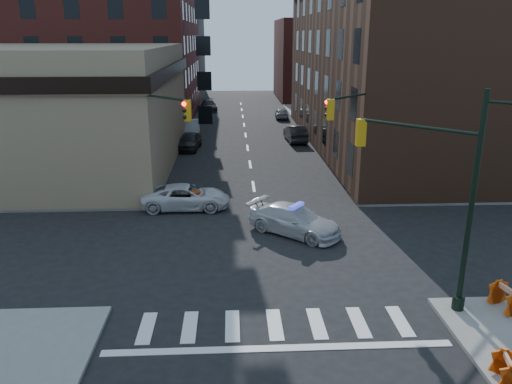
{
  "coord_description": "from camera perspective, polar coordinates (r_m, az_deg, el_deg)",
  "views": [
    {
      "loc": [
        -1.43,
        -22.14,
        9.81
      ],
      "look_at": [
        -0.24,
        1.84,
        2.2
      ],
      "focal_mm": 35.0,
      "sensor_mm": 36.0,
      "label": 1
    }
  ],
  "objects": [
    {
      "name": "pedestrian_b",
      "position": [
        34.52,
        -21.43,
        1.81
      ],
      "size": [
        1.19,
        1.09,
        1.99
      ],
      "primitive_type": "imported",
      "rotation": [
        0.0,
        0.0,
        0.43
      ],
      "color": "black",
      "rests_on": "sidewalk_nw"
    },
    {
      "name": "parked_car_enear",
      "position": [
        48.01,
        4.52,
        6.69
      ],
      "size": [
        1.92,
        4.8,
        1.55
      ],
      "primitive_type": "imported",
      "rotation": [
        0.0,
        0.0,
        3.2
      ],
      "color": "black",
      "rests_on": "ground"
    },
    {
      "name": "barrel_road",
      "position": [
        26.15,
        4.26,
        -3.37
      ],
      "size": [
        0.66,
        0.66,
        0.96
      ],
      "primitive_type": "cylinder",
      "rotation": [
        0.0,
        0.0,
        -0.27
      ],
      "color": "#D06309",
      "rests_on": "ground"
    },
    {
      "name": "barricade_se_c",
      "position": [
        16.88,
        26.75,
        -17.78
      ],
      "size": [
        0.75,
        1.18,
        0.82
      ],
      "primitive_type": null,
      "rotation": [
        0.0,
        0.0,
        1.37
      ],
      "color": "#E44A0A",
      "rests_on": "sidewalk_se"
    },
    {
      "name": "bank_building",
      "position": [
        41.99,
        -24.89,
        8.72
      ],
      "size": [
        22.0,
        22.0,
        9.0
      ],
      "primitive_type": "cube",
      "color": "#877358",
      "rests_on": "ground"
    },
    {
      "name": "apartment_block",
      "position": [
        64.48,
        -19.24,
        18.62
      ],
      "size": [
        25.0,
        25.0,
        24.0
      ],
      "primitive_type": "cube",
      "color": "maroon",
      "rests_on": "ground"
    },
    {
      "name": "barricade_nw_a",
      "position": [
        31.89,
        -17.37,
        0.09
      ],
      "size": [
        1.42,
        0.83,
        1.02
      ],
      "primitive_type": null,
      "rotation": [
        0.0,
        0.0,
        -0.11
      ],
      "color": "red",
      "rests_on": "sidewalk_nw"
    },
    {
      "name": "sidewalk_ne",
      "position": [
        60.86,
        21.04,
        7.22
      ],
      "size": [
        34.0,
        54.5,
        0.15
      ],
      "primitive_type": "cube",
      "color": "gray",
      "rests_on": "ground"
    },
    {
      "name": "tree_ne_far",
      "position": [
        57.19,
        6.27,
        11.14
      ],
      "size": [
        3.0,
        3.0,
        4.85
      ],
      "color": "black",
      "rests_on": "sidewalk_ne"
    },
    {
      "name": "filler_ne",
      "position": [
        81.7,
        8.32,
        14.74
      ],
      "size": [
        16.0,
        16.0,
        12.0
      ],
      "primitive_type": "cube",
      "color": "maroon",
      "rests_on": "ground"
    },
    {
      "name": "barricade_se_a",
      "position": [
        20.72,
        26.68,
        -10.81
      ],
      "size": [
        0.83,
        1.32,
        0.92
      ],
      "primitive_type": null,
      "rotation": [
        0.0,
        0.0,
        1.76
      ],
      "color": "red",
      "rests_on": "sidewalk_se"
    },
    {
      "name": "parked_car_efar",
      "position": [
        61.51,
        2.96,
        9.0
      ],
      "size": [
        1.71,
        3.88,
        1.3
      ],
      "primitive_type": "imported",
      "rotation": [
        0.0,
        0.0,
        3.09
      ],
      "color": "#9B9DA4",
      "rests_on": "ground"
    },
    {
      "name": "sidewalk_nw",
      "position": [
        59.77,
        -24.13,
        6.69
      ],
      "size": [
        34.0,
        54.5,
        0.15
      ],
      "primitive_type": "cube",
      "color": "gray",
      "rests_on": "ground"
    },
    {
      "name": "pedestrian_a",
      "position": [
        30.57,
        -18.0,
        -0.06
      ],
      "size": [
        0.73,
        0.7,
        1.69
      ],
      "primitive_type": "imported",
      "rotation": [
        0.0,
        0.0,
        -0.68
      ],
      "color": "black",
      "rests_on": "sidewalk_nw"
    },
    {
      "name": "barrel_bank",
      "position": [
        29.32,
        -6.91,
        -0.95
      ],
      "size": [
        0.65,
        0.65,
        1.11
      ],
      "primitive_type": "cylinder",
      "rotation": [
        0.0,
        0.0,
        -0.05
      ],
      "color": "red",
      "rests_on": "ground"
    },
    {
      "name": "signal_pole_se",
      "position": [
        18.94,
        20.5,
        0.52
      ],
      "size": [
        5.4,
        5.27,
        8.0
      ],
      "rotation": [
        0.0,
        0.0,
        2.36
      ],
      "color": "black",
      "rests_on": "sidewalk_se"
    },
    {
      "name": "parked_car_wdeep",
      "position": [
        68.18,
        -5.4,
        9.82
      ],
      "size": [
        2.53,
        4.95,
        1.37
      ],
      "primitive_type": "imported",
      "rotation": [
        0.0,
        0.0,
        0.13
      ],
      "color": "black",
      "rests_on": "ground"
    },
    {
      "name": "pickup",
      "position": [
        29.51,
        -8.0,
        -0.55
      ],
      "size": [
        5.11,
        2.36,
        1.42
      ],
      "primitive_type": "imported",
      "rotation": [
        0.0,
        0.0,
        1.57
      ],
      "color": "silver",
      "rests_on": "ground"
    },
    {
      "name": "tree_ne_near",
      "position": [
        49.36,
        7.72,
        10.08
      ],
      "size": [
        3.0,
        3.0,
        4.85
      ],
      "color": "black",
      "rests_on": "sidewalk_ne"
    },
    {
      "name": "parked_car_wfar",
      "position": [
        51.33,
        -7.41,
        7.3
      ],
      "size": [
        2.07,
        4.83,
        1.55
      ],
      "primitive_type": "imported",
      "rotation": [
        0.0,
        0.0,
        0.09
      ],
      "color": "gray",
      "rests_on": "ground"
    },
    {
      "name": "signal_pole_ne",
      "position": [
        28.95,
        11.81,
        6.32
      ],
      "size": [
        3.67,
        3.58,
        8.0
      ],
      "rotation": [
        0.0,
        0.0,
        -2.36
      ],
      "color": "black",
      "rests_on": "sidewalk_ne"
    },
    {
      "name": "signal_pole_nw",
      "position": [
        28.36,
        -11.83,
        6.09
      ],
      "size": [
        3.58,
        3.67,
        8.0
      ],
      "rotation": [
        0.0,
        0.0,
        -0.79
      ],
      "color": "black",
      "rests_on": "sidewalk_nw"
    },
    {
      "name": "pedestrian_c",
      "position": [
        31.6,
        -23.97,
        0.04
      ],
      "size": [
        1.1,
        1.14,
        1.91
      ],
      "primitive_type": "imported",
      "rotation": [
        0.0,
        0.0,
        0.83
      ],
      "color": "#1D212B",
      "rests_on": "sidewalk_nw"
    },
    {
      "name": "barricade_nw_b",
      "position": [
        31.78,
        -20.33,
        -0.47
      ],
      "size": [
        1.16,
        0.74,
        0.81
      ],
      "primitive_type": null,
      "rotation": [
        0.0,
        0.0,
        0.19
      ],
      "color": "#E9450A",
      "rests_on": "sidewalk_nw"
    },
    {
      "name": "ground",
      "position": [
        24.26,
        0.78,
        -6.27
      ],
      "size": [
        140.0,
        140.0,
        0.0
      ],
      "primitive_type": "plane",
      "color": "black",
      "rests_on": "ground"
    },
    {
      "name": "parked_car_wnear",
      "position": [
        44.91,
        -7.64,
        5.79
      ],
      "size": [
        2.17,
        4.53,
        1.49
      ],
      "primitive_type": "imported",
      "rotation": [
        0.0,
        0.0,
        -0.1
      ],
      "color": "black",
      "rests_on": "ground"
    },
    {
      "name": "commercial_row_ne",
      "position": [
        47.0,
        15.48,
        13.55
      ],
      "size": [
        14.0,
        34.0,
        14.0
      ],
      "primitive_type": "cube",
      "color": "#523120",
      "rests_on": "ground"
    },
    {
      "name": "police_car",
      "position": [
        25.62,
        4.43,
        -3.23
      ],
      "size": [
        5.17,
        4.74,
        1.45
      ],
      "primitive_type": "imported",
      "rotation": [
        0.0,
        0.0,
        0.89
      ],
      "color": "#B9BABE",
      "rests_on": "ground"
    },
    {
      "name": "filler_nw",
      "position": [
        85.41,
        -13.18,
        15.94
      ],
      "size": [
        20.0,
        18.0,
        16.0
      ],
      "primitive_type": "cube",
      "color": "brown",
      "rests_on": "ground"
    }
  ]
}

